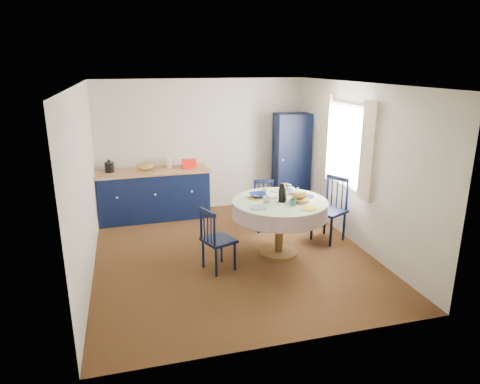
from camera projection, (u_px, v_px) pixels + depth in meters
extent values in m
plane|color=black|center=(232.00, 254.00, 6.48)|extent=(4.50, 4.50, 0.00)
plane|color=white|center=(231.00, 84.00, 5.75)|extent=(4.50, 4.50, 0.00)
cube|color=silver|center=(203.00, 146.00, 8.19)|extent=(4.00, 0.02, 2.50)
cube|color=silver|center=(84.00, 184.00, 5.62)|extent=(0.02, 4.50, 2.50)
cube|color=silver|center=(357.00, 165.00, 6.61)|extent=(0.02, 4.50, 2.50)
plane|color=white|center=(348.00, 146.00, 6.82)|extent=(0.00, 1.20, 1.20)
cube|color=white|center=(368.00, 152.00, 6.14)|extent=(0.05, 0.34, 1.45)
cube|color=white|center=(325.00, 136.00, 7.43)|extent=(0.05, 0.34, 1.45)
cube|color=black|center=(154.00, 195.00, 7.86)|extent=(1.99, 0.63, 0.87)
cube|color=tan|center=(153.00, 171.00, 7.73)|extent=(2.05, 0.67, 0.04)
cube|color=#A8140B|center=(189.00, 164.00, 7.89)|extent=(0.26, 0.14, 0.16)
cube|color=tan|center=(145.00, 171.00, 7.66)|extent=(0.34, 0.25, 0.02)
ellipsoid|color=tan|center=(145.00, 167.00, 7.64)|extent=(0.31, 0.20, 0.13)
cylinder|color=silver|center=(169.00, 162.00, 7.88)|extent=(0.12, 0.12, 0.22)
cube|color=black|center=(291.00, 161.00, 8.33)|extent=(0.68, 0.50, 1.86)
cylinder|color=white|center=(284.00, 160.00, 8.02)|extent=(0.04, 0.02, 0.04)
cylinder|color=white|center=(283.00, 188.00, 8.19)|extent=(0.04, 0.02, 0.04)
cylinder|color=brown|center=(278.00, 252.00, 6.46)|extent=(0.58, 0.58, 0.05)
cylinder|color=brown|center=(279.00, 228.00, 6.35)|extent=(0.12, 0.12, 0.78)
cylinder|color=brown|center=(280.00, 202.00, 6.23)|extent=(1.34, 1.34, 0.03)
cylinder|color=silver|center=(280.00, 209.00, 6.26)|extent=(1.40, 1.40, 0.22)
cylinder|color=white|center=(280.00, 201.00, 6.23)|extent=(1.40, 1.40, 0.01)
cylinder|color=#799BAB|center=(258.00, 208.00, 5.91)|extent=(0.22, 0.22, 0.01)
cylinder|color=gold|center=(309.00, 208.00, 5.87)|extent=(0.22, 0.22, 0.01)
cylinder|color=navy|center=(307.00, 196.00, 6.41)|extent=(0.22, 0.22, 0.01)
cylinder|color=#84AB6E|center=(277.00, 191.00, 6.70)|extent=(0.22, 0.22, 0.01)
cylinder|color=gold|center=(255.00, 198.00, 6.32)|extent=(0.22, 0.22, 0.01)
cylinder|color=olive|center=(299.00, 200.00, 6.18)|extent=(0.28, 0.28, 0.05)
ellipsoid|color=tan|center=(300.00, 195.00, 6.15)|extent=(0.26, 0.16, 0.11)
cube|color=silver|center=(273.00, 197.00, 6.31)|extent=(0.10, 0.07, 0.04)
cylinder|color=black|center=(235.00, 257.00, 5.90)|extent=(0.03, 0.03, 0.41)
cylinder|color=black|center=(222.00, 249.00, 6.16)|extent=(0.03, 0.03, 0.41)
cylinder|color=black|center=(216.00, 262.00, 5.73)|extent=(0.03, 0.03, 0.41)
cylinder|color=black|center=(203.00, 254.00, 5.98)|extent=(0.03, 0.03, 0.41)
cube|color=black|center=(219.00, 240.00, 5.88)|extent=(0.51, 0.52, 0.04)
cylinder|color=black|center=(214.00, 231.00, 5.59)|extent=(0.03, 0.03, 0.46)
cylinder|color=black|center=(201.00, 224.00, 5.84)|extent=(0.03, 0.03, 0.46)
cube|color=black|center=(207.00, 212.00, 5.65)|extent=(0.17, 0.36, 0.06)
cylinder|color=black|center=(211.00, 231.00, 5.65)|extent=(0.02, 0.02, 0.39)
cylinder|color=black|center=(208.00, 229.00, 5.72)|extent=(0.02, 0.02, 0.39)
cylinder|color=black|center=(204.00, 227.00, 5.78)|extent=(0.02, 0.02, 0.39)
cylinder|color=black|center=(259.00, 222.00, 7.20)|extent=(0.03, 0.03, 0.39)
cylinder|color=black|center=(276.00, 221.00, 7.26)|extent=(0.03, 0.03, 0.39)
cylinder|color=black|center=(255.00, 217.00, 7.47)|extent=(0.03, 0.03, 0.39)
cylinder|color=black|center=(272.00, 216.00, 7.53)|extent=(0.03, 0.03, 0.39)
cube|color=black|center=(265.00, 207.00, 7.30)|extent=(0.40, 0.39, 0.04)
cylinder|color=black|center=(255.00, 193.00, 7.36)|extent=(0.03, 0.03, 0.43)
cylinder|color=black|center=(272.00, 192.00, 7.42)|extent=(0.03, 0.03, 0.43)
cube|color=black|center=(264.00, 181.00, 7.34)|extent=(0.34, 0.06, 0.05)
cylinder|color=black|center=(259.00, 194.00, 7.38)|extent=(0.02, 0.02, 0.36)
cylinder|color=black|center=(263.00, 193.00, 7.40)|extent=(0.02, 0.02, 0.36)
cylinder|color=black|center=(268.00, 193.00, 7.41)|extent=(0.02, 0.02, 0.36)
cylinder|color=black|center=(312.00, 226.00, 6.94)|extent=(0.04, 0.04, 0.48)
cylinder|color=black|center=(331.00, 232.00, 6.68)|extent=(0.04, 0.04, 0.48)
cylinder|color=black|center=(325.00, 220.00, 7.17)|extent=(0.04, 0.04, 0.48)
cylinder|color=black|center=(344.00, 226.00, 6.91)|extent=(0.04, 0.04, 0.48)
cube|color=black|center=(329.00, 211.00, 6.85)|extent=(0.61, 0.62, 0.04)
cylinder|color=black|center=(327.00, 190.00, 7.03)|extent=(0.04, 0.04, 0.53)
cylinder|color=black|center=(347.00, 195.00, 6.77)|extent=(0.04, 0.04, 0.53)
cube|color=black|center=(338.00, 178.00, 6.83)|extent=(0.24, 0.39, 0.07)
cylinder|color=black|center=(332.00, 193.00, 6.98)|extent=(0.02, 0.02, 0.44)
cylinder|color=black|center=(337.00, 194.00, 6.91)|extent=(0.02, 0.02, 0.44)
cylinder|color=black|center=(342.00, 195.00, 6.84)|extent=(0.02, 0.02, 0.44)
imported|color=silver|center=(267.00, 200.00, 6.13)|extent=(0.11, 0.11, 0.09)
imported|color=#27616A|center=(293.00, 203.00, 5.99)|extent=(0.10, 0.10, 0.09)
imported|color=black|center=(292.00, 191.00, 6.54)|extent=(0.11, 0.11, 0.09)
imported|color=silver|center=(265.00, 192.00, 6.50)|extent=(0.09, 0.09, 0.09)
imported|color=navy|center=(258.00, 195.00, 6.37)|extent=(0.26, 0.26, 0.06)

